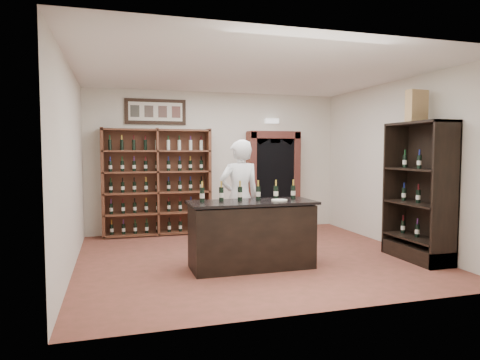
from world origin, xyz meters
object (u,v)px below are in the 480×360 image
at_px(wine_shelf, 157,182).
at_px(shopkeeper, 239,198).
at_px(wine_crate, 417,106).
at_px(counter_bottle_0, 202,195).
at_px(tasting_counter, 252,235).
at_px(side_cabinet, 420,213).

xyz_separation_m(wine_shelf, shopkeeper, (1.13, -2.17, -0.14)).
distance_m(wine_shelf, wine_crate, 5.10).
relative_size(counter_bottle_0, wine_crate, 0.60).
relative_size(shopkeeper, wine_crate, 3.86).
bearing_deg(tasting_counter, wine_shelf, 110.56).
relative_size(tasting_counter, wine_crate, 3.77).
distance_m(counter_bottle_0, side_cabinet, 3.49).
bearing_deg(wine_crate, tasting_counter, 166.92).
height_order(tasting_counter, wine_crate, wine_crate).
distance_m(wine_shelf, shopkeeper, 2.46).
relative_size(counter_bottle_0, shopkeeper, 0.16).
relative_size(tasting_counter, counter_bottle_0, 6.27).
distance_m(side_cabinet, shopkeeper, 2.90).
bearing_deg(side_cabinet, wine_shelf, 139.79).
relative_size(wine_shelf, counter_bottle_0, 7.33).
bearing_deg(shopkeeper, counter_bottle_0, 34.99).
bearing_deg(shopkeeper, wine_shelf, -67.49).
bearing_deg(side_cabinet, tasting_counter, 173.72).
height_order(tasting_counter, counter_bottle_0, counter_bottle_0).
relative_size(side_cabinet, wine_crate, 4.41).
height_order(counter_bottle_0, side_cabinet, side_cabinet).
distance_m(wine_shelf, tasting_counter, 3.19).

